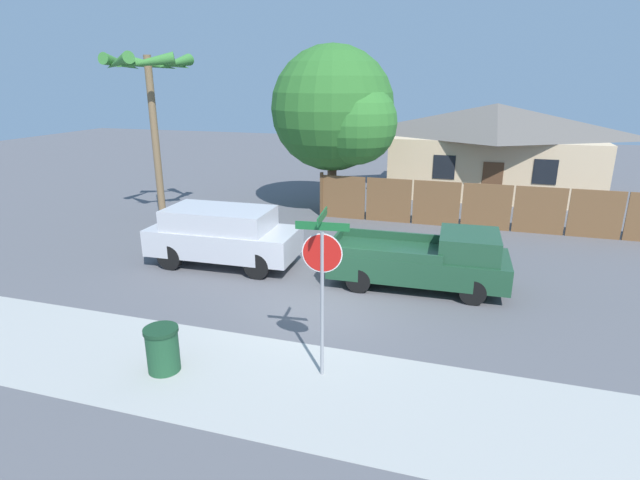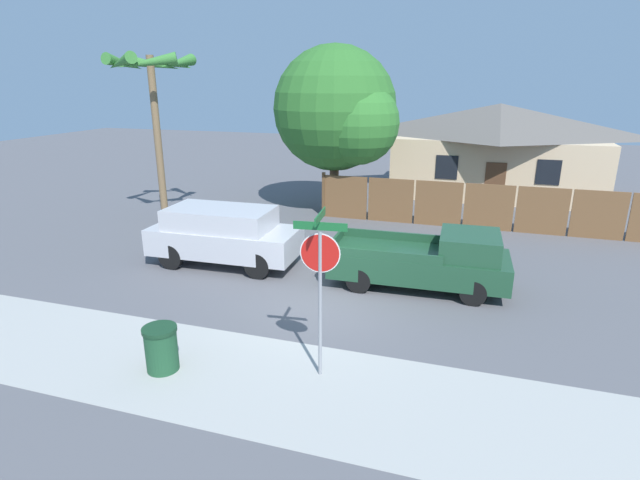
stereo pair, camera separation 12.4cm
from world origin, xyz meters
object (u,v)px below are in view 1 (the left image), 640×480
Objects in this scene: oak_tree at (337,112)px; orange_pickup at (427,260)px; trash_bin at (163,349)px; house at (493,148)px; red_suv at (223,234)px; stop_sign at (322,267)px; palm_tree at (149,78)px.

orange_pickup is at bearing -58.25° from oak_tree.
orange_pickup reaches higher than trash_bin.
orange_pickup is at bearing -98.07° from house.
oak_tree is at bearing 120.02° from orange_pickup.
red_suv is 7.02m from stop_sign.
oak_tree is at bearing 97.76° from stop_sign.
oak_tree is 13.81m from trash_bin.
red_suv is at bearing -102.38° from oak_tree.
oak_tree is 13.01m from stop_sign.
red_suv is at bearing 106.06° from trash_bin.
house reaches higher than orange_pickup.
palm_tree reaches higher than red_suv.
trash_bin is (-4.57, -5.82, -0.33)m from orange_pickup.
house is 9.10m from oak_tree.
orange_pickup is 5.24× the size of trash_bin.
palm_tree is 1.40× the size of red_suv.
house is at bearing 73.35° from stop_sign.
oak_tree is 8.31m from red_suv.
oak_tree is 2.12× the size of stop_sign.
oak_tree is 7.51× the size of trash_bin.
trash_bin is at bearing -108.55° from house.
red_suv is (4.64, -3.63, -4.63)m from palm_tree.
red_suv is 1.41× the size of stop_sign.
red_suv is at bearing -38.03° from palm_tree.
oak_tree is (-6.52, -6.03, 1.98)m from house.
stop_sign is at bearing -48.43° from red_suv.
oak_tree is 7.47m from palm_tree.
stop_sign is (9.37, -8.65, -3.36)m from palm_tree.
house is 13.69m from orange_pickup.
house is 18.82m from stop_sign.
red_suv is at bearing 127.11° from stop_sign.
trash_bin is at bearing -56.23° from palm_tree.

